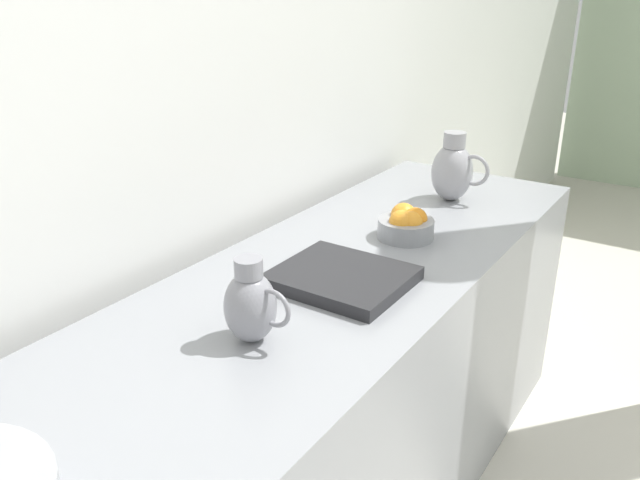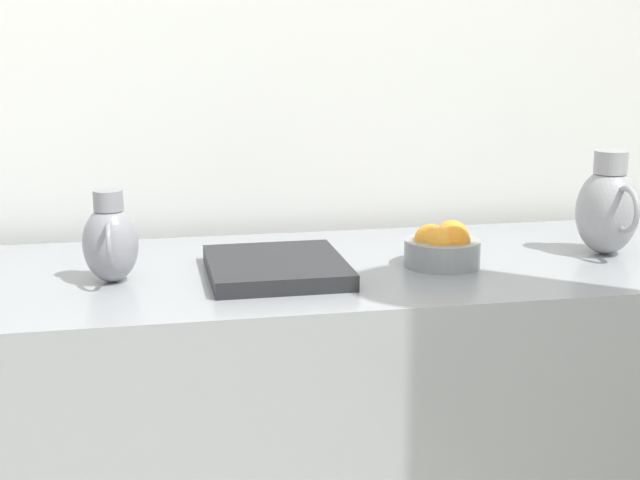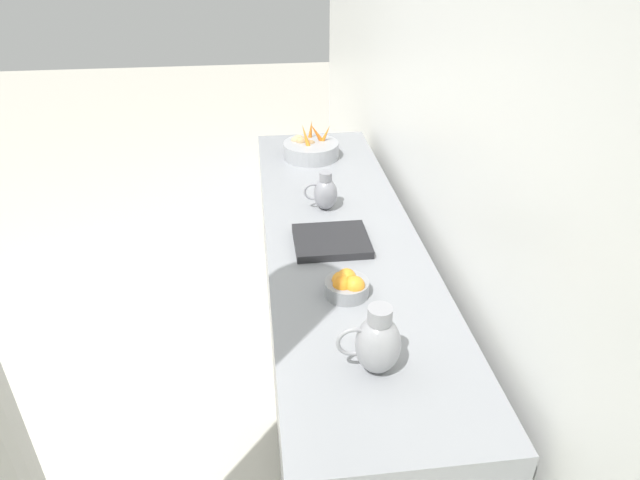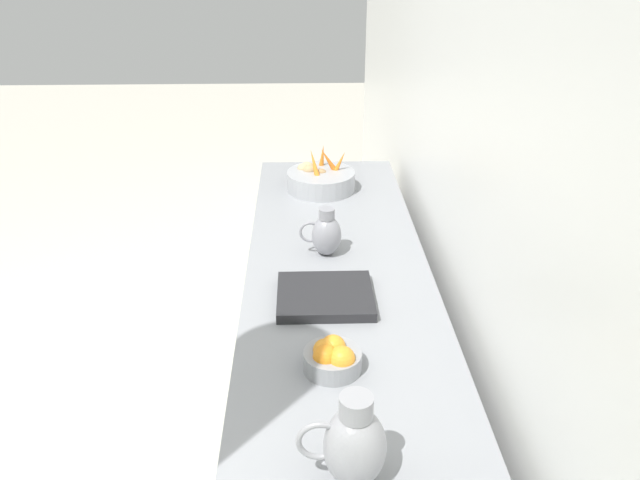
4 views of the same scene
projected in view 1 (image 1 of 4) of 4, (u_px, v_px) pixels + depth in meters
tile_wall_left at (265, 24)px, 2.04m from camera, size 0.10×7.92×3.00m
prep_counter at (298, 433)px, 1.82m from camera, size 0.72×2.70×0.88m
orange_bowl at (406, 224)px, 2.01m from camera, size 0.18×0.18×0.10m
metal_pitcher_tall at (453, 170)px, 2.32m from camera, size 0.21×0.15×0.25m
metal_pitcher_short at (251, 304)px, 1.42m from camera, size 0.17×0.12×0.20m
counter_sink_basin at (342, 278)px, 1.71m from camera, size 0.34×0.30×0.04m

